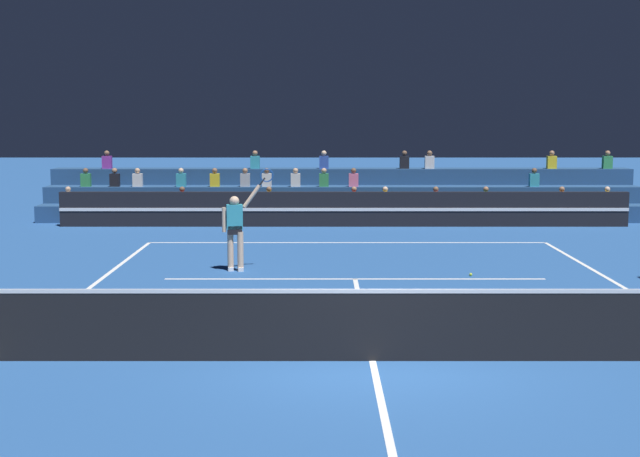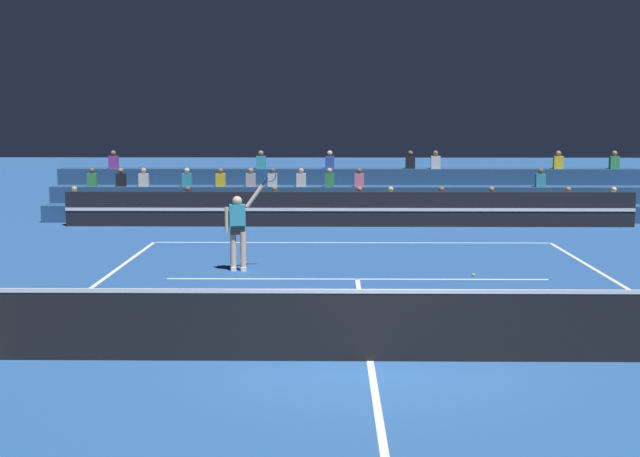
# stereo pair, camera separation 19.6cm
# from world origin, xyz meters

# --- Properties ---
(ground_plane) EXTENTS (120.00, 120.00, 0.00)m
(ground_plane) POSITION_xyz_m (0.00, 0.00, 0.00)
(ground_plane) COLOR #285699
(court_lines) EXTENTS (11.10, 23.90, 0.01)m
(court_lines) POSITION_xyz_m (0.00, 0.00, 0.00)
(court_lines) COLOR white
(court_lines) RESTS_ON ground
(tennis_net) EXTENTS (12.00, 0.10, 1.10)m
(tennis_net) POSITION_xyz_m (0.00, 0.00, 0.54)
(tennis_net) COLOR #2D6B38
(tennis_net) RESTS_ON ground
(sponsor_banner_wall) EXTENTS (18.00, 0.26, 1.10)m
(sponsor_banner_wall) POSITION_xyz_m (0.00, 15.52, 0.55)
(sponsor_banner_wall) COLOR black
(sponsor_banner_wall) RESTS_ON ground
(bleacher_stand) EXTENTS (20.19, 2.85, 2.28)m
(bleacher_stand) POSITION_xyz_m (-0.01, 18.05, 0.65)
(bleacher_stand) COLOR navy
(bleacher_stand) RESTS_ON ground
(tennis_player) EXTENTS (1.22, 0.32, 2.39)m
(tennis_player) POSITION_xyz_m (-2.67, 7.45, 0.98)
(tennis_player) COLOR beige
(tennis_player) RESTS_ON ground
(tennis_ball) EXTENTS (0.07, 0.07, 0.07)m
(tennis_ball) POSITION_xyz_m (2.57, 6.79, 0.03)
(tennis_ball) COLOR #C6DB33
(tennis_ball) RESTS_ON ground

